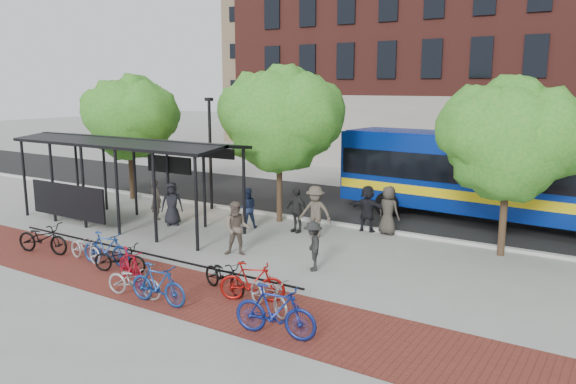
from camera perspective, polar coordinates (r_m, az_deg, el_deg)
The scene contains 31 objects.
ground at distance 19.58m, azimuth 1.10°, elevation -6.04°, with size 160.00×160.00×0.00m, color #9E9E99.
asphalt_street at distance 26.51m, azimuth 10.23°, elevation -1.72°, with size 160.00×8.00×0.01m, color black.
curb at distance 22.94m, azimuth 6.37°, elevation -3.43°, with size 160.00×0.25×0.12m, color #B7B7B2.
brick_strip at distance 17.09m, azimuth -13.75°, elevation -8.88°, with size 24.00×3.00×0.01m, color maroon.
bike_rack_rail at distance 18.58m, azimuth -14.52°, elevation -7.33°, with size 12.00×0.05×0.95m, color black.
bus_shelter at distance 23.86m, azimuth -16.40°, elevation 3.93°, with size 10.60×3.07×3.60m.
tree_a at distance 29.11m, azimuth -15.73°, elevation 7.57°, with size 4.90×4.00×6.18m.
tree_b at distance 23.16m, azimuth -0.63°, elevation 7.79°, with size 5.15×4.20×6.47m.
tree_c at distance 19.73m, azimuth 21.83°, elevation 5.33°, with size 4.66×3.80×5.92m.
lamp_post_left at distance 25.97m, azimuth -7.90°, elevation 4.22°, with size 0.35×0.20×5.12m.
bus at distance 24.51m, azimuth 20.87°, elevation 1.71°, with size 13.76×4.01×3.67m.
bike_0 at distance 20.94m, azimuth -23.65°, elevation -4.31°, with size 0.72×2.05×1.08m, color black.
bike_2 at distance 19.56m, azimuth -19.89°, elevation -5.33°, with size 0.60×1.72×0.90m, color silver.
bike_3 at distance 18.88m, azimuth -17.96°, elevation -5.50°, with size 0.51×1.81×1.09m, color navy.
bike_4 at distance 18.04m, azimuth -16.72°, elevation -6.46°, with size 0.61×1.74×0.91m, color black.
bike_5 at distance 17.04m, azimuth -15.74°, elevation -7.24°, with size 0.48×1.70×1.02m, color maroon.
bike_6 at distance 15.91m, azimuth -15.34°, elevation -8.69°, with size 0.62×1.77×0.93m, color #9A999C.
bike_7 at distance 15.25m, azimuth -13.07°, elevation -9.12°, with size 0.51×1.82×1.09m, color navy.
bike_8 at distance 15.83m, azimuth -6.46°, elevation -8.41°, with size 0.64×1.82×0.96m, color black.
bike_9 at distance 15.10m, azimuth -3.67°, elevation -9.09°, with size 0.50×1.78×1.07m, color #9D120E.
bike_10 at distance 14.45m, azimuth -1.99°, elevation -10.30°, with size 0.62×1.78×0.94m, color #99999B.
bike_11 at distance 13.04m, azimuth -1.31°, elevation -12.00°, with size 0.58×2.04×1.23m, color navy.
pedestrian_0 at distance 23.48m, azimuth -11.71°, elevation -1.18°, with size 0.87×0.57×1.78m, color black.
pedestrian_1 at distance 24.64m, azimuth -13.28°, elevation -0.75°, with size 0.63×0.41×1.73m, color #3D3631.
pedestrian_2 at distance 22.59m, azimuth -4.16°, elevation -1.63°, with size 0.80×0.62×1.64m, color #1F2A48.
pedestrian_3 at distance 21.08m, azimuth 2.78°, elevation -2.04°, with size 1.28×0.74×1.98m, color #50473B.
pedestrian_4 at distance 21.90m, azimuth 0.87°, elevation -1.84°, with size 1.03×0.43×1.76m, color #2A2A2A.
pedestrian_5 at distance 22.23m, azimuth 8.09°, elevation -1.66°, with size 1.70×0.54×1.83m, color black.
pedestrian_6 at distance 21.88m, azimuth 10.16°, elevation -1.85°, with size 0.92×0.60×1.89m, color #37322C.
pedestrian_8 at distance 18.99m, azimuth -5.21°, elevation -3.71°, with size 0.90×0.70×1.85m, color #66574B.
pedestrian_9 at distance 17.42m, azimuth 2.55°, elevation -5.52°, with size 1.01×0.58×1.56m, color black.
Camera 1 is at (9.83, -15.96, 5.66)m, focal length 35.00 mm.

